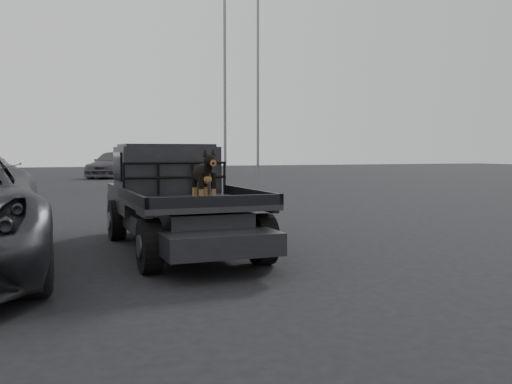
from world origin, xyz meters
name	(u,v)px	position (x,y,z in m)	size (l,w,h in m)	color
ground	(210,275)	(0.00, 0.00, 0.00)	(120.00, 120.00, 0.00)	black
flatbed_ute	(179,223)	(0.10, 2.09, 0.46)	(2.00, 5.40, 0.92)	black
ute_cab	(166,168)	(0.10, 3.04, 1.36)	(1.72, 1.30, 0.88)	black
headache_rack	(176,179)	(0.10, 2.29, 1.20)	(1.80, 0.08, 0.55)	black
dog	(204,178)	(0.05, 0.44, 1.29)	(0.32, 0.60, 0.74)	black
distant_car_b	(115,165)	(2.86, 30.69, 0.84)	(2.34, 5.76, 1.67)	#4D4C52
floodlight_mid	(225,76)	(9.25, 27.09, 6.42)	(1.08, 0.28, 11.67)	slate
floodlight_far	(258,72)	(12.55, 29.76, 7.16)	(1.08, 0.28, 13.13)	slate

